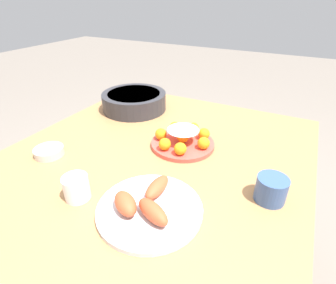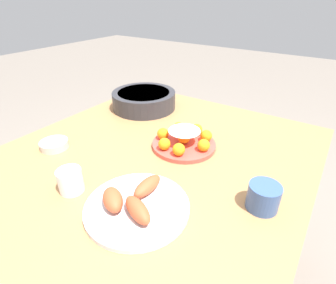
# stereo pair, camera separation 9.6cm
# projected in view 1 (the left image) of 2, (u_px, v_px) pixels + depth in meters

# --- Properties ---
(ground_plane) EXTENTS (12.00, 12.00, 0.00)m
(ground_plane) POSITION_uv_depth(u_px,v_px,m) (157.00, 281.00, 1.32)
(ground_plane) COLOR slate
(dining_table) EXTENTS (1.22, 1.06, 0.75)m
(dining_table) POSITION_uv_depth(u_px,v_px,m) (153.00, 178.00, 0.99)
(dining_table) COLOR #A87547
(dining_table) RESTS_ON ground_plane
(cake_plate) EXTENTS (0.24, 0.24, 0.08)m
(cake_plate) POSITION_uv_depth(u_px,v_px,m) (183.00, 139.00, 1.00)
(cake_plate) COLOR #E04C42
(cake_plate) RESTS_ON dining_table
(serving_bowl) EXTENTS (0.31, 0.31, 0.09)m
(serving_bowl) POSITION_uv_depth(u_px,v_px,m) (134.00, 101.00, 1.30)
(serving_bowl) COLOR #2D2D33
(serving_bowl) RESTS_ON dining_table
(sauce_bowl) EXTENTS (0.10, 0.10, 0.03)m
(sauce_bowl) POSITION_uv_depth(u_px,v_px,m) (49.00, 151.00, 0.95)
(sauce_bowl) COLOR beige
(sauce_bowl) RESTS_ON dining_table
(seafood_platter) EXTENTS (0.29, 0.29, 0.06)m
(seafood_platter) POSITION_uv_depth(u_px,v_px,m) (148.00, 206.00, 0.71)
(seafood_platter) COLOR silver
(seafood_platter) RESTS_ON dining_table
(cup_near) EXTENTS (0.09, 0.09, 0.07)m
(cup_near) POSITION_uv_depth(u_px,v_px,m) (271.00, 189.00, 0.74)
(cup_near) COLOR #38568E
(cup_near) RESTS_ON dining_table
(cup_far) EXTENTS (0.07, 0.07, 0.07)m
(cup_far) POSITION_uv_depth(u_px,v_px,m) (76.00, 188.00, 0.74)
(cup_far) COLOR white
(cup_far) RESTS_ON dining_table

